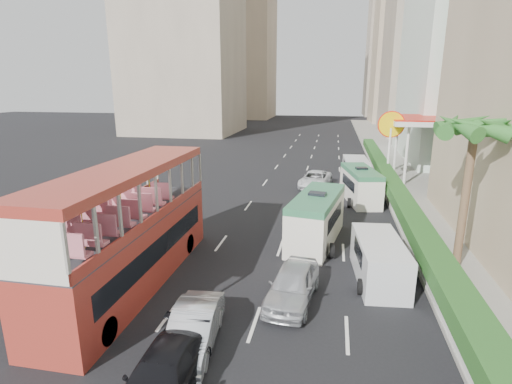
% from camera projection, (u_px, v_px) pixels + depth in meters
% --- Properties ---
extents(ground_plane, '(200.00, 200.00, 0.00)m').
position_uv_depth(ground_plane, '(274.00, 297.00, 15.90)').
color(ground_plane, black).
rests_on(ground_plane, ground).
extents(double_decker_bus, '(2.50, 11.00, 5.06)m').
position_uv_depth(double_decker_bus, '(130.00, 227.00, 16.35)').
color(double_decker_bus, '#9F2F23').
rests_on(double_decker_bus, ground).
extents(car_silver_lane_a, '(1.74, 4.03, 1.29)m').
position_uv_depth(car_silver_lane_a, '(194.00, 346.00, 12.90)').
color(car_silver_lane_a, silver).
rests_on(car_silver_lane_a, ground).
extents(car_silver_lane_b, '(2.14, 4.29, 1.40)m').
position_uv_depth(car_silver_lane_b, '(292.00, 301.00, 15.62)').
color(car_silver_lane_b, silver).
rests_on(car_silver_lane_b, ground).
extents(van_asset, '(2.84, 4.91, 1.29)m').
position_uv_depth(van_asset, '(315.00, 187.00, 33.12)').
color(van_asset, silver).
rests_on(van_asset, ground).
extents(minibus_near, '(2.95, 6.12, 2.60)m').
position_uv_depth(minibus_near, '(316.00, 219.00, 21.20)').
color(minibus_near, silver).
rests_on(minibus_near, ground).
extents(minibus_far, '(2.82, 5.59, 2.37)m').
position_uv_depth(minibus_far, '(360.00, 185.00, 28.79)').
color(minibus_far, silver).
rests_on(minibus_far, ground).
extents(panel_van_near, '(2.21, 4.65, 1.80)m').
position_uv_depth(panel_van_near, '(379.00, 260.00, 17.09)').
color(panel_van_near, silver).
rests_on(panel_van_near, ground).
extents(panel_van_far, '(2.21, 4.97, 1.95)m').
position_uv_depth(panel_van_far, '(356.00, 170.00, 34.97)').
color(panel_van_far, silver).
rests_on(panel_van_far, ground).
extents(sidewalk, '(6.00, 120.00, 0.18)m').
position_uv_depth(sidewalk, '(406.00, 173.00, 37.94)').
color(sidewalk, '#99968C').
rests_on(sidewalk, ground).
extents(kerb_wall, '(0.30, 44.00, 1.00)m').
position_uv_depth(kerb_wall, '(391.00, 196.00, 27.87)').
color(kerb_wall, silver).
rests_on(kerb_wall, sidewalk).
extents(hedge, '(1.10, 44.00, 0.70)m').
position_uv_depth(hedge, '(392.00, 184.00, 27.65)').
color(hedge, '#2D6626').
rests_on(hedge, kerb_wall).
extents(palm_tree, '(0.36, 0.36, 6.40)m').
position_uv_depth(palm_tree, '(465.00, 198.00, 17.39)').
color(palm_tree, brown).
rests_on(palm_tree, sidewalk).
extents(shell_station, '(6.50, 8.00, 5.50)m').
position_uv_depth(shell_station, '(425.00, 149.00, 35.17)').
color(shell_station, silver).
rests_on(shell_station, ground).
extents(tower_far_a, '(14.00, 14.00, 44.00)m').
position_uv_depth(tower_far_a, '(411.00, 18.00, 84.88)').
color(tower_far_a, tan).
rests_on(tower_far_a, ground).
extents(tower_far_b, '(14.00, 14.00, 40.00)m').
position_uv_depth(tower_far_b, '(395.00, 40.00, 106.26)').
color(tower_far_b, tan).
rests_on(tower_far_b, ground).
extents(tower_left_b, '(16.00, 16.00, 46.00)m').
position_uv_depth(tower_left_b, '(241.00, 24.00, 99.36)').
color(tower_left_b, tan).
rests_on(tower_left_b, ground).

